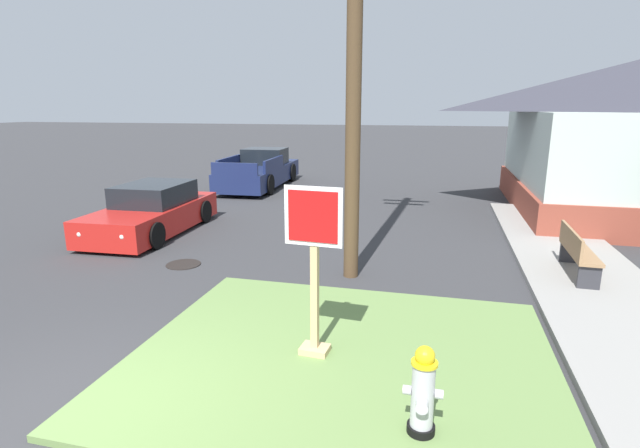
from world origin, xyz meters
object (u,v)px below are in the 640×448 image
manhole_cover (183,264)px  street_bench (577,250)px  fire_hydrant (423,393)px  stop_sign (314,275)px  pickup_truck_navy (260,171)px  parked_sedan_red (153,212)px

manhole_cover → street_bench: 7.64m
fire_hydrant → stop_sign: bearing=138.2°
manhole_cover → street_bench: (7.56, 0.96, 0.58)m
fire_hydrant → pickup_truck_navy: pickup_truck_navy is taller
manhole_cover → parked_sedan_red: size_ratio=0.16×
street_bench → fire_hydrant: bearing=-116.4°
stop_sign → manhole_cover: bearing=140.0°
fire_hydrant → street_bench: fire_hydrant is taller
fire_hydrant → pickup_truck_navy: bearing=116.6°
pickup_truck_navy → fire_hydrant: bearing=-63.4°
street_bench → stop_sign: bearing=-135.2°
parked_sedan_red → street_bench: bearing=-7.3°
fire_hydrant → manhole_cover: (-4.98, 4.25, -0.51)m
parked_sedan_red → street_bench: size_ratio=2.56×
pickup_truck_navy → street_bench: (9.57, -8.75, -0.03)m
parked_sedan_red → pickup_truck_navy: 7.52m
stop_sign → parked_sedan_red: size_ratio=0.51×
parked_sedan_red → street_bench: 9.72m
stop_sign → parked_sedan_red: stop_sign is taller
fire_hydrant → stop_sign: (-1.40, 1.25, 0.63)m
fire_hydrant → manhole_cover: size_ratio=1.31×
parked_sedan_red → street_bench: parked_sedan_red is taller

